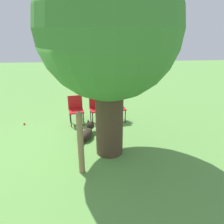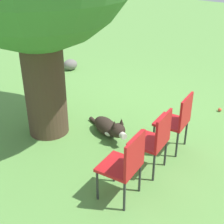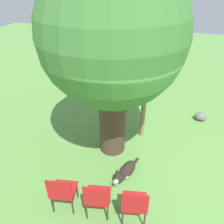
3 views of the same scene
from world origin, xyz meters
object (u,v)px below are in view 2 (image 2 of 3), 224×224
Objects in this scene: fence_post at (48,71)px; red_chair_0 at (177,119)px; tennis_ball at (220,110)px; dog at (109,128)px; red_chair_2 at (125,163)px; red_chair_1 at (154,138)px.

fence_post reaches higher than red_chair_0.
red_chair_0 is at bearing -173.65° from fence_post.
dog is at bearing 64.22° from tennis_ball.
red_chair_2 is 12.82× the size of tennis_ball.
tennis_ball is (-0.96, -1.99, -0.11)m from dog.
tennis_ball is (0.01, -1.61, -0.47)m from red_chair_0.
red_chair_1 is at bearing 1.59° from dog.
fence_post is at bearing 36.74° from tennis_ball.
dog is 1.13m from red_chair_1.
fence_post is (1.58, -0.09, 0.54)m from dog.
fence_post is 2.87m from red_chair_2.
dog is 1.68m from fence_post.
fence_post is at bearing -31.20° from red_chair_2.
red_chair_0 is 1.00× the size of red_chair_1.
red_chair_1 is at bearing 172.01° from fence_post.
dog is 0.76× the size of fence_post.
dog is 2.21m from tennis_ball.
red_chair_1 is (-1.03, 0.28, 0.36)m from dog.
dog is 1.10m from red_chair_0.
red_chair_1 reaches higher than tennis_ball.
red_chair_1 is 0.65m from red_chair_2.
tennis_ball is at bearing 80.79° from dog.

